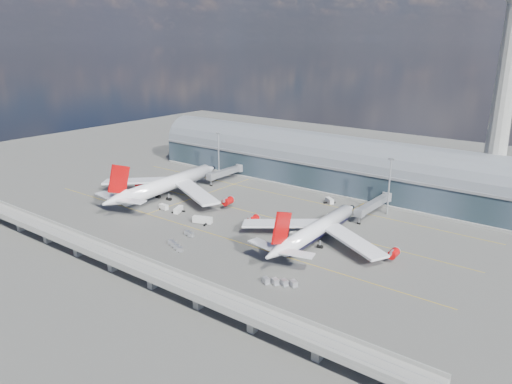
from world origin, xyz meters
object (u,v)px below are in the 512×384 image
Objects in this scene: service_truck_2 at (202,220)px; service_truck_1 at (164,207)px; cargo_train_2 at (280,282)px; cargo_train_0 at (189,234)px; service_truck_0 at (178,210)px; service_truck_5 at (330,201)px; floodlight_mast_left at (219,154)px; service_truck_3 at (297,235)px; floodlight_mast_right at (389,185)px; cargo_train_1 at (175,246)px; service_truck_4 at (328,219)px; airliner_right at (316,231)px; control_tower at (503,97)px; airliner_left at (165,185)px.

service_truck_1 is at bearing 65.79° from service_truck_2.
cargo_train_0 is at bearing 101.39° from cargo_train_2.
service_truck_1 is 0.87× the size of cargo_train_0.
service_truck_5 is (47.15, 53.14, -0.04)m from service_truck_0.
service_truck_2 is (42.99, -58.76, -12.05)m from floodlight_mast_left.
service_truck_2 is at bearing -147.98° from service_truck_3.
service_truck_1 is 26.34m from service_truck_2.
service_truck_0 is (-75.03, -55.44, -12.26)m from floodlight_mast_right.
cargo_train_2 is at bearing -47.44° from service_truck_3.
floodlight_mast_left is 2.46× the size of cargo_train_1.
service_truck_4 is at bearing -117.72° from service_truck_5.
floodlight_mast_right reaches higher than service_truck_3.
floodlight_mast_left reaches higher than service_truck_5.
service_truck_3 reaches higher than cargo_train_1.
cargo_train_0 is at bearing -56.13° from floodlight_mast_left.
floodlight_mast_right is 4.71× the size of service_truck_4.
control_tower is at bearing 58.43° from airliner_right.
service_truck_1 is at bearing -145.75° from floodlight_mast_right.
airliner_right is (-7.67, -48.59, -8.19)m from floodlight_mast_right.
floodlight_mast_left is 2.26× the size of cargo_train_2.
floodlight_mast_right is at bearing -49.01° from cargo_train_0.
cargo_train_0 is at bearing -38.11° from airliner_left.
control_tower reaches higher than floodlight_mast_right.
service_truck_2 is at bearing -53.81° from floodlight_mast_left.
airliner_left is 11.72× the size of service_truck_0.
service_truck_4 is (59.16, 30.30, 0.15)m from service_truck_0.
airliner_right is at bearing -17.14° from service_truck_0.
airliner_right reaches higher than cargo_train_2.
control_tower reaches higher than floodlight_mast_left.
control_tower is 147.72m from cargo_train_1.
airliner_left reaches higher than cargo_train_0.
service_truck_2 reaches higher than cargo_train_2.
airliner_left is at bearing -84.28° from floodlight_mast_left.
service_truck_4 reaches higher than service_truck_0.
floodlight_mast_right is at bearing 24.64° from cargo_train_2.
airliner_right is at bearing -119.13° from control_tower.
service_truck_3 is 47.16m from cargo_train_1.
service_truck_2 is at bearing 8.67° from cargo_train_0.
service_truck_2 is 1.59× the size of service_truck_4.
floodlight_mast_left is (-135.00, -28.00, -38.00)m from control_tower.
service_truck_1 is 88.25m from cargo_train_2.
airliner_right is 11.78× the size of service_truck_5.
service_truck_0 is at bearing -155.60° from service_truck_3.
service_truck_3 is 1.17× the size of service_truck_4.
floodlight_mast_left reaches higher than cargo_train_0.
service_truck_5 is at bearing 43.44° from cargo_train_2.
cargo_train_2 is (96.24, -39.92, -5.83)m from airliner_left.
service_truck_1 is at bearing 165.78° from service_truck_0.
floodlight_mast_right is at bearing -53.81° from service_truck_1.
service_truck_4 is 61.15m from cargo_train_2.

